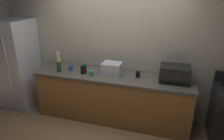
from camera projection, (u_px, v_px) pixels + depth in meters
name	position (u px, v px, depth m)	size (l,w,h in m)	color
ground_plane	(106.00, 130.00, 3.58)	(8.00, 8.00, 0.00)	#93704C
back_wall	(118.00, 45.00, 3.81)	(6.40, 0.10, 2.70)	#B2A893
counter_run	(112.00, 97.00, 3.77)	(2.84, 0.64, 0.90)	brown
refrigerator	(16.00, 64.00, 4.16)	(0.72, 0.73, 1.80)	#B7BABF
microwave	(175.00, 74.00, 3.32)	(0.48, 0.35, 0.27)	black
toaster_oven	(112.00, 68.00, 3.63)	(0.34, 0.26, 0.21)	#B7BABF
cordless_phone	(84.00, 69.00, 3.66)	(0.05, 0.11, 0.15)	black
bottle_wine	(59.00, 67.00, 3.74)	(0.07, 0.07, 0.19)	#1E3F19
bottle_hand_soap	(58.00, 59.00, 4.02)	(0.08, 0.08, 0.28)	beige
mug_black	(138.00, 74.00, 3.51)	(0.08, 0.08, 0.11)	black
mug_blue	(71.00, 68.00, 3.80)	(0.08, 0.08, 0.10)	#2D4CB2
mug_green	(91.00, 73.00, 3.58)	(0.09, 0.09, 0.09)	#2D8C47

